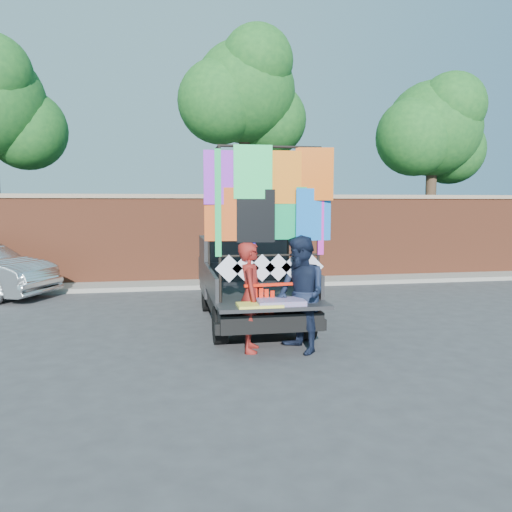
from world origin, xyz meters
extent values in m
plane|color=#38383A|center=(0.00, 0.00, 0.00)|extent=(90.00, 90.00, 0.00)
cube|color=brown|center=(0.00, 7.00, 1.25)|extent=(30.00, 0.35, 2.50)
cube|color=gray|center=(0.00, 7.00, 2.55)|extent=(30.00, 0.45, 0.12)
cube|color=gray|center=(0.00, 6.30, 0.06)|extent=(30.00, 1.20, 0.12)
sphere|color=#17501D|center=(-5.60, 8.60, 4.55)|extent=(2.40, 2.40, 2.40)
cylinder|color=#38281C|center=(1.00, 8.20, 2.73)|extent=(0.36, 0.36, 5.46)
sphere|color=#17501D|center=(1.00, 8.20, 5.85)|extent=(3.20, 3.20, 3.20)
sphere|color=#17501D|center=(1.90, 8.60, 5.07)|extent=(2.40, 2.40, 2.40)
sphere|color=#17501D|center=(0.20, 7.90, 5.46)|extent=(2.60, 2.60, 2.60)
sphere|color=#17501D|center=(1.30, 7.60, 6.63)|extent=(2.20, 2.20, 2.20)
cylinder|color=#38281C|center=(7.50, 8.20, 2.27)|extent=(0.36, 0.36, 4.55)
sphere|color=#17501D|center=(7.50, 8.20, 4.88)|extent=(3.20, 3.20, 3.20)
sphere|color=#17501D|center=(8.40, 8.60, 4.23)|extent=(2.40, 2.40, 2.40)
sphere|color=#17501D|center=(6.70, 7.90, 4.55)|extent=(2.60, 2.60, 2.60)
sphere|color=#17501D|center=(7.80, 7.60, 5.52)|extent=(2.20, 2.20, 2.20)
cylinder|color=black|center=(-0.64, 2.97, 0.32)|extent=(0.21, 0.64, 0.64)
cylinder|color=black|center=(-0.64, 0.37, 0.32)|extent=(0.21, 0.64, 0.64)
cylinder|color=black|center=(0.86, 2.97, 0.32)|extent=(0.21, 0.64, 0.64)
cylinder|color=black|center=(0.86, 0.37, 0.32)|extent=(0.21, 0.64, 0.64)
cube|color=black|center=(0.11, 1.62, 0.48)|extent=(1.64, 4.05, 0.29)
cube|color=black|center=(0.11, 0.90, 0.75)|extent=(1.74, 2.22, 0.10)
cube|color=black|center=(-0.74, 0.90, 0.96)|extent=(0.06, 2.22, 0.43)
cube|color=black|center=(0.96, 0.90, 0.96)|extent=(0.06, 2.22, 0.43)
cube|color=black|center=(0.11, 1.99, 0.96)|extent=(1.74, 0.06, 0.43)
cube|color=black|center=(0.11, 2.93, 1.01)|extent=(1.74, 1.54, 1.21)
cube|color=#8C9EAD|center=(0.11, 2.49, 1.40)|extent=(1.54, 0.06, 0.53)
cube|color=#8C9EAD|center=(0.11, 3.65, 1.21)|extent=(1.54, 0.10, 0.67)
cube|color=black|center=(0.11, 3.99, 0.77)|extent=(1.69, 0.87, 0.53)
cube|color=black|center=(0.11, -0.45, 0.77)|extent=(1.74, 0.53, 0.06)
cube|color=black|center=(0.11, -0.23, 0.40)|extent=(1.78, 0.14, 0.17)
cylinder|color=black|center=(-0.68, -0.11, 2.01)|extent=(0.05, 0.05, 2.41)
cylinder|color=black|center=(-0.68, 1.91, 2.01)|extent=(0.05, 0.05, 2.41)
cylinder|color=black|center=(0.90, -0.11, 2.01)|extent=(0.05, 0.05, 2.41)
cylinder|color=black|center=(0.90, 1.91, 2.01)|extent=(0.05, 0.05, 2.41)
cylinder|color=black|center=(0.11, -0.11, 3.21)|extent=(1.64, 0.04, 0.04)
cylinder|color=black|center=(0.11, 1.91, 3.21)|extent=(1.64, 0.04, 0.04)
cylinder|color=black|center=(-0.68, 0.90, 3.21)|extent=(0.04, 2.07, 0.04)
cylinder|color=black|center=(0.90, 0.90, 3.21)|extent=(0.04, 2.07, 0.04)
cylinder|color=black|center=(0.11, -0.11, 1.52)|extent=(1.64, 0.04, 0.04)
cube|color=purple|center=(-0.61, -0.13, 2.78)|extent=(0.60, 0.01, 0.82)
cube|color=#27E06A|center=(-0.13, -0.17, 2.78)|extent=(0.60, 0.01, 0.82)
cube|color=orange|center=(0.35, -0.13, 2.78)|extent=(0.60, 0.01, 0.82)
cube|color=#D45511|center=(0.83, -0.17, 2.78)|extent=(0.60, 0.01, 0.82)
cube|color=#CA4A17|center=(-0.61, -0.13, 2.15)|extent=(0.60, 0.01, 0.82)
cube|color=black|center=(-0.13, -0.17, 2.15)|extent=(0.60, 0.01, 0.82)
cube|color=#0B9F58|center=(0.35, -0.13, 2.15)|extent=(0.60, 0.01, 0.82)
cube|color=blue|center=(0.83, -0.17, 2.15)|extent=(0.60, 0.01, 0.82)
cube|color=#17B855|center=(-0.71, -0.15, 2.34)|extent=(0.10, 0.01, 1.64)
cube|color=#CC22B0|center=(0.93, -0.15, 2.34)|extent=(0.10, 0.01, 1.64)
cube|color=#191AE5|center=(-0.18, -0.15, 2.34)|extent=(0.10, 0.01, 1.64)
cube|color=silver|center=(-0.54, -0.14, 1.33)|extent=(0.44, 0.01, 0.44)
cube|color=silver|center=(-0.28, -0.14, 1.33)|extent=(0.44, 0.01, 0.44)
cube|color=silver|center=(-0.02, -0.14, 1.33)|extent=(0.44, 0.01, 0.44)
cube|color=silver|center=(0.24, -0.14, 1.33)|extent=(0.44, 0.01, 0.44)
cube|color=silver|center=(0.50, -0.14, 1.33)|extent=(0.44, 0.01, 0.44)
cube|color=silver|center=(0.77, -0.14, 1.33)|extent=(0.44, 0.01, 0.44)
cube|color=#CA2D5E|center=(0.21, -0.45, 0.84)|extent=(0.72, 0.43, 0.08)
cube|color=#F0E54B|center=(-0.13, -0.52, 0.82)|extent=(0.67, 0.39, 0.04)
imported|color=maroon|center=(-0.20, -0.12, 0.87)|extent=(0.53, 0.70, 1.75)
imported|color=black|center=(0.56, -0.32, 0.92)|extent=(0.93, 1.06, 1.85)
cube|color=red|center=(0.18, -0.22, 1.08)|extent=(1.02, 0.16, 0.04)
cube|color=red|center=(-0.14, -0.24, 0.75)|extent=(0.06, 0.02, 0.59)
cube|color=red|center=(-0.06, -0.24, 0.73)|extent=(0.06, 0.02, 0.59)
cube|color=red|center=(0.03, -0.24, 0.71)|extent=(0.06, 0.02, 0.59)
cube|color=red|center=(0.12, -0.24, 0.69)|extent=(0.06, 0.02, 0.59)
camera|label=1|loc=(-1.48, -7.77, 2.34)|focal=35.00mm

